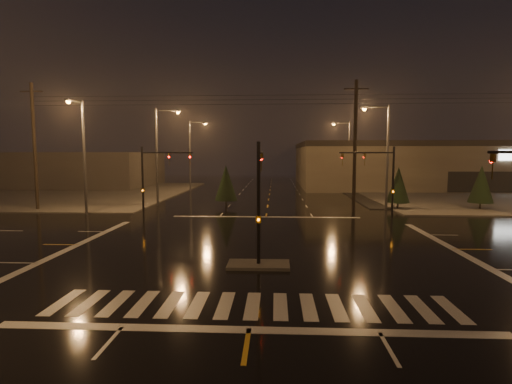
{
  "coord_description": "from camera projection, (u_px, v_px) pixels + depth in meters",
  "views": [
    {
      "loc": [
        0.81,
        -22.85,
        5.46
      ],
      "look_at": [
        -0.43,
        2.32,
        3.0
      ],
      "focal_mm": 28.0,
      "sensor_mm": 36.0,
      "label": 1
    }
  ],
  "objects": [
    {
      "name": "signal_mast_ne",
      "position": [
        382.0,
        174.0,
        32.53
      ],
      "size": [
        4.84,
        1.86,
        6.0
      ],
      "color": "black",
      "rests_on": "ground"
    },
    {
      "name": "conifer_3",
      "position": [
        226.0,
        183.0,
        40.28
      ],
      "size": [
        2.28,
        2.28,
        4.26
      ],
      "color": "black",
      "rests_on": "ground"
    },
    {
      "name": "conifer_0",
      "position": [
        398.0,
        185.0,
        38.59
      ],
      "size": [
        2.19,
        2.19,
        4.12
      ],
      "color": "black",
      "rests_on": "ground"
    },
    {
      "name": "stop_bar_near",
      "position": [
        249.0,
        330.0,
        12.35
      ],
      "size": [
        16.0,
        0.5,
        0.01
      ],
      "primitive_type": "cube",
      "color": "beige",
      "rests_on": "ground"
    },
    {
      "name": "retail_building",
      "position": [
        479.0,
        163.0,
        66.92
      ],
      "size": [
        60.2,
        28.3,
        7.2
      ],
      "color": "brown",
      "rests_on": "ground"
    },
    {
      "name": "median_island",
      "position": [
        259.0,
        265.0,
        19.3
      ],
      "size": [
        3.0,
        1.6,
        0.15
      ],
      "primitive_type": "cube",
      "color": "#43413B",
      "rests_on": "ground"
    },
    {
      "name": "utility_pole_1",
      "position": [
        355.0,
        146.0,
        36.22
      ],
      "size": [
        2.2,
        0.32,
        12.0
      ],
      "color": "black",
      "rests_on": "ground"
    },
    {
      "name": "signal_mast_nw",
      "position": [
        153.0,
        173.0,
        33.46
      ],
      "size": [
        4.84,
        1.86,
        6.0
      ],
      "color": "black",
      "rests_on": "ground"
    },
    {
      "name": "stop_bar_far",
      "position": [
        266.0,
        217.0,
        34.22
      ],
      "size": [
        16.0,
        0.5,
        0.01
      ],
      "primitive_type": "cube",
      "color": "beige",
      "rests_on": "ground"
    },
    {
      "name": "commercial_block",
      "position": [
        61.0,
        169.0,
        66.48
      ],
      "size": [
        30.0,
        18.0,
        5.6
      ],
      "primitive_type": "cube",
      "color": "#413D39",
      "rests_on": "ground"
    },
    {
      "name": "signal_mast_median",
      "position": [
        259.0,
        188.0,
        19.87
      ],
      "size": [
        0.25,
        4.59,
        6.0
      ],
      "color": "black",
      "rests_on": "ground"
    },
    {
      "name": "conifer_1",
      "position": [
        481.0,
        184.0,
        38.38
      ],
      "size": [
        2.3,
        2.3,
        4.29
      ],
      "color": "black",
      "rests_on": "ground"
    },
    {
      "name": "crosswalk",
      "position": [
        253.0,
        305.0,
        14.34
      ],
      "size": [
        15.0,
        2.6,
        0.01
      ],
      "primitive_type": "cube",
      "color": "beige",
      "rests_on": "ground"
    },
    {
      "name": "streetlight_1",
      "position": [
        160.0,
        150.0,
        41.16
      ],
      "size": [
        2.77,
        0.32,
        10.0
      ],
      "color": "#38383A",
      "rests_on": "ground"
    },
    {
      "name": "sidewalk_ne",
      "position": [
        501.0,
        195.0,
        51.64
      ],
      "size": [
        36.0,
        36.0,
        0.12
      ],
      "primitive_type": "cube",
      "color": "#43413B",
      "rests_on": "ground"
    },
    {
      "name": "streetlight_3",
      "position": [
        384.0,
        150.0,
        38.08
      ],
      "size": [
        2.77,
        0.32,
        10.0
      ],
      "color": "#38383A",
      "rests_on": "ground"
    },
    {
      "name": "sidewalk_nw",
      "position": [
        50.0,
        193.0,
        54.57
      ],
      "size": [
        36.0,
        36.0,
        0.12
      ],
      "primitive_type": "cube",
      "color": "#43413B",
      "rests_on": "ground"
    },
    {
      "name": "ground",
      "position": [
        261.0,
        247.0,
        23.29
      ],
      "size": [
        140.0,
        140.0,
        0.0
      ],
      "primitive_type": "plane",
      "color": "black",
      "rests_on": "ground"
    },
    {
      "name": "streetlight_5",
      "position": [
        82.0,
        149.0,
        34.62
      ],
      "size": [
        0.32,
        2.77,
        10.0
      ],
      "color": "#38383A",
      "rests_on": "ground"
    },
    {
      "name": "utility_pole_0",
      "position": [
        34.0,
        146.0,
        37.68
      ],
      "size": [
        2.2,
        0.32,
        12.0
      ],
      "color": "black",
      "rests_on": "ground"
    },
    {
      "name": "streetlight_2",
      "position": [
        192.0,
        151.0,
        57.07
      ],
      "size": [
        2.77,
        0.32,
        10.0
      ],
      "color": "#38383A",
      "rests_on": "ground"
    },
    {
      "name": "streetlight_4",
      "position": [
        347.0,
        151.0,
        57.96
      ],
      "size": [
        2.77,
        0.32,
        10.0
      ],
      "color": "#38383A",
      "rests_on": "ground"
    }
  ]
}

